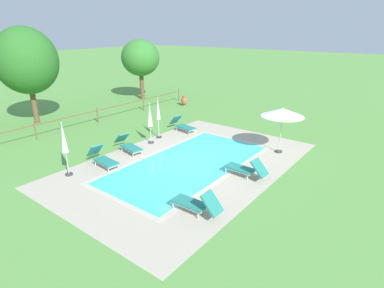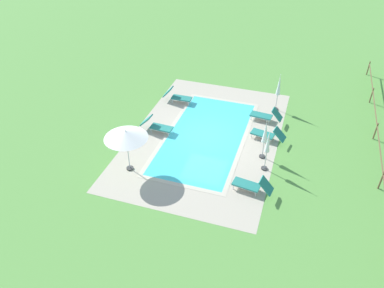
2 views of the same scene
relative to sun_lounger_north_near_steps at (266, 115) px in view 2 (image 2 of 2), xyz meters
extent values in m
plane|color=#599342|center=(2.67, -2.97, -0.39)|extent=(160.00, 160.00, 0.00)
cube|color=#B2A893|center=(2.67, -2.97, -0.38)|extent=(12.47, 8.10, 0.01)
cube|color=#42CCD6|center=(2.67, -2.97, -0.38)|extent=(8.46, 4.08, 0.01)
cube|color=#C0B59F|center=(2.67, -0.81, -0.38)|extent=(8.94, 0.24, 0.01)
cube|color=#C0B59F|center=(2.67, -5.13, -0.38)|extent=(8.94, 0.24, 0.01)
cube|color=#C0B59F|center=(7.02, -2.97, -0.38)|extent=(0.24, 4.08, 0.01)
cube|color=#C0B59F|center=(-1.68, -2.97, -0.38)|extent=(0.24, 4.08, 0.01)
cube|color=#237A70|center=(-0.03, -0.27, -0.07)|extent=(0.74, 1.36, 0.07)
cube|color=#237A70|center=(0.07, 0.66, 0.23)|extent=(0.66, 0.69, 0.66)
cube|color=silver|center=(-0.03, -0.27, -0.13)|extent=(0.70, 1.33, 0.04)
cylinder|color=silver|center=(0.17, -0.85, -0.25)|extent=(0.04, 0.04, 0.28)
cylinder|color=silver|center=(-0.34, -0.79, -0.25)|extent=(0.04, 0.04, 0.28)
cylinder|color=silver|center=(0.28, 0.25, -0.25)|extent=(0.04, 0.04, 0.28)
cylinder|color=silver|center=(-0.22, 0.30, -0.25)|extent=(0.04, 0.04, 0.28)
cube|color=#237A70|center=(-0.54, -5.55, -0.07)|extent=(0.62, 1.31, 0.07)
cube|color=#237A70|center=(-0.53, -6.48, 0.24)|extent=(0.61, 0.62, 0.68)
cube|color=silver|center=(-0.54, -5.55, -0.13)|extent=(0.59, 1.28, 0.04)
cylinder|color=silver|center=(-0.81, -5.00, -0.25)|extent=(0.04, 0.04, 0.28)
cylinder|color=silver|center=(-0.30, -4.99, -0.25)|extent=(0.04, 0.04, 0.28)
cylinder|color=silver|center=(-0.79, -6.11, -0.25)|extent=(0.04, 0.04, 0.28)
cylinder|color=silver|center=(-0.28, -6.10, -0.25)|extent=(0.04, 0.04, 0.28)
cube|color=#237A70|center=(6.33, 0.11, -0.07)|extent=(0.78, 1.37, 0.07)
cube|color=#237A70|center=(6.46, 1.04, 0.23)|extent=(0.69, 0.71, 0.65)
cube|color=silver|center=(6.33, 0.11, -0.13)|extent=(0.75, 1.34, 0.04)
cylinder|color=silver|center=(6.50, -0.47, -0.25)|extent=(0.04, 0.04, 0.28)
cylinder|color=silver|center=(6.00, -0.40, -0.25)|extent=(0.04, 0.04, 0.28)
cylinder|color=silver|center=(6.66, 0.62, -0.25)|extent=(0.04, 0.04, 0.28)
cylinder|color=silver|center=(6.15, 0.69, -0.25)|extent=(0.04, 0.04, 0.28)
cube|color=#237A70|center=(3.08, -5.51, -0.07)|extent=(0.66, 1.33, 0.07)
cube|color=#237A70|center=(3.03, -6.46, 0.22)|extent=(0.63, 0.67, 0.64)
cube|color=silver|center=(3.08, -5.51, -0.13)|extent=(0.63, 1.30, 0.04)
cylinder|color=silver|center=(2.85, -4.95, -0.25)|extent=(0.04, 0.04, 0.28)
cylinder|color=silver|center=(3.36, -4.97, -0.25)|extent=(0.04, 0.04, 0.28)
cylinder|color=silver|center=(2.80, -6.05, -0.25)|extent=(0.04, 0.04, 0.28)
cylinder|color=silver|center=(3.31, -6.07, -0.25)|extent=(0.04, 0.04, 0.28)
cube|color=#237A70|center=(1.89, 0.13, -0.07)|extent=(0.84, 1.39, 0.07)
cube|color=#237A70|center=(2.07, 1.08, 0.21)|extent=(0.72, 0.78, 0.61)
cube|color=silver|center=(1.89, 0.13, -0.13)|extent=(0.81, 1.36, 0.04)
cylinder|color=silver|center=(2.03, -0.46, -0.25)|extent=(0.04, 0.04, 0.28)
cylinder|color=silver|center=(1.53, -0.36, -0.25)|extent=(0.04, 0.04, 0.28)
cylinder|color=silver|center=(2.24, 0.63, -0.25)|extent=(0.04, 0.04, 0.28)
cylinder|color=silver|center=(1.74, 0.73, -0.25)|extent=(0.04, 0.04, 0.28)
cylinder|color=#383838|center=(6.65, -5.82, -0.35)|extent=(0.36, 0.36, 0.08)
cylinder|color=#B2B5B7|center=(6.65, -5.82, 0.78)|extent=(0.04, 0.04, 2.33)
cone|color=white|center=(6.65, -5.82, 1.76)|extent=(2.14, 2.14, 0.41)
sphere|color=white|center=(6.65, -5.82, 1.97)|extent=(0.06, 0.06, 0.06)
cylinder|color=#383838|center=(-1.53, 0.41, -0.35)|extent=(0.32, 0.32, 0.08)
cylinder|color=#B2B5B7|center=(-1.53, 0.41, 0.16)|extent=(0.04, 0.04, 1.09)
cone|color=white|center=(-1.53, 0.41, 1.35)|extent=(0.28, 0.28, 1.29)
sphere|color=white|center=(-1.53, 0.41, 2.02)|extent=(0.05, 0.05, 0.05)
cylinder|color=#383838|center=(4.53, 0.70, -0.35)|extent=(0.32, 0.32, 0.08)
cylinder|color=#B2B5B7|center=(4.53, 0.70, 0.17)|extent=(0.04, 0.04, 1.13)
cone|color=white|center=(4.53, 0.70, 1.35)|extent=(0.25, 0.25, 1.23)
sphere|color=white|center=(4.53, 0.70, 1.99)|extent=(0.05, 0.05, 0.05)
cylinder|color=#383838|center=(3.59, 0.42, -0.35)|extent=(0.32, 0.32, 0.08)
cylinder|color=#B2B5B7|center=(3.59, 0.42, 0.11)|extent=(0.04, 0.04, 1.00)
cone|color=white|center=(3.59, 0.42, 1.23)|extent=(0.29, 0.29, 1.22)
sphere|color=white|center=(3.59, 0.42, 1.86)|extent=(0.05, 0.05, 0.05)
cylinder|color=brown|center=(-8.62, 6.13, 0.14)|extent=(0.08, 0.08, 1.05)
cylinder|color=brown|center=(-4.32, 6.13, 0.14)|extent=(0.08, 0.08, 1.05)
cylinder|color=brown|center=(-0.02, 6.13, 0.14)|extent=(0.08, 0.08, 1.05)
cylinder|color=brown|center=(4.28, 6.13, 0.14)|extent=(0.08, 0.08, 1.05)
cube|color=brown|center=(2.13, 6.13, 0.46)|extent=(21.51, 0.05, 0.05)
camera|label=1|loc=(-8.06, -11.43, 5.69)|focal=29.21mm
camera|label=2|loc=(19.76, 1.79, 12.09)|focal=35.45mm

